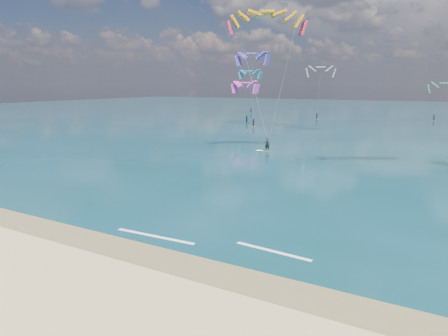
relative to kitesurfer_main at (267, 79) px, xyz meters
The scene contains 6 objects.
ground 14.70m from the kitesurfer_main, 47.21° to the left, with size 320.00×320.00×0.00m, color tan.
wet_sand_strip 30.80m from the kitesurfer_main, 74.34° to the right, with size 320.00×2.40×0.01m, color brown.
sea 73.57m from the kitesurfer_main, 83.74° to the left, with size 320.00×200.00×0.04m, color #0A3437.
kitesurfer_main is the anchor object (origin of this frame).
shoreline_foam 28.36m from the kitesurfer_main, 73.34° to the right, with size 11.05×1.82×0.01m.
distant_kites 42.52m from the kitesurfer_main, 94.45° to the left, with size 75.59×33.95×13.68m.
Camera 1 is at (10.31, -11.29, 8.29)m, focal length 32.00 mm.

